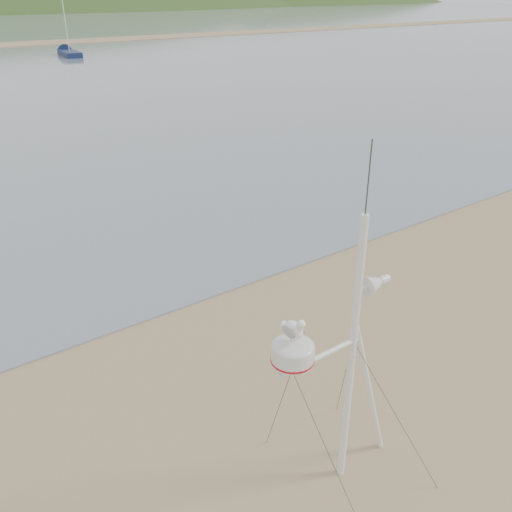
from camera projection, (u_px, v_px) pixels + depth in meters
ground at (141, 510)px, 7.00m from camera, size 560.00×560.00×0.00m
mast_rig at (346, 414)px, 6.97m from camera, size 2.08×2.22×4.70m
sailboat_blue_far at (66, 52)px, 55.80m from camera, size 2.23×6.31×6.17m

